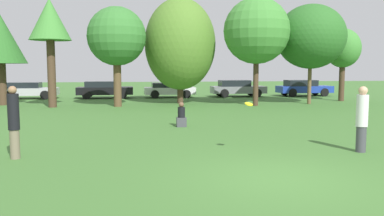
% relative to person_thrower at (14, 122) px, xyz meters
% --- Properties ---
extents(ground_plane, '(120.00, 120.00, 0.00)m').
position_rel_person_thrower_xyz_m(ground_plane, '(6.14, -2.68, -0.97)').
color(ground_plane, '#3D6B2D').
extents(person_thrower, '(0.29, 0.29, 1.88)m').
position_rel_person_thrower_xyz_m(person_thrower, '(0.00, 0.00, 0.00)').
color(person_thrower, '#726651').
rests_on(person_thrower, ground).
extents(person_catcher, '(0.32, 0.32, 1.84)m').
position_rel_person_thrower_xyz_m(person_catcher, '(9.32, -0.41, -0.03)').
color(person_catcher, '#3F3F47').
rests_on(person_catcher, ground).
extents(frisbee, '(0.24, 0.23, 0.12)m').
position_rel_person_thrower_xyz_m(frisbee, '(6.14, -0.20, 0.40)').
color(frisbee, yellow).
extents(bystander_sitting, '(0.39, 0.32, 0.99)m').
position_rel_person_thrower_xyz_m(bystander_sitting, '(4.86, 5.03, -0.56)').
color(bystander_sitting, '#3F3F47').
rests_on(bystander_sitting, ground).
extents(tree_0, '(3.16, 3.16, 5.79)m').
position_rel_person_thrower_xyz_m(tree_0, '(-5.37, 15.79, 3.18)').
color(tree_0, '#473323').
rests_on(tree_0, ground).
extents(tree_1, '(2.43, 2.43, 6.41)m').
position_rel_person_thrower_xyz_m(tree_1, '(-1.95, 13.90, 4.03)').
color(tree_1, '#473323').
rests_on(tree_1, ground).
extents(tree_2, '(3.53, 3.53, 6.00)m').
position_rel_person_thrower_xyz_m(tree_2, '(1.90, 13.86, 3.23)').
color(tree_2, brown).
rests_on(tree_2, ground).
extents(tree_3, '(4.64, 4.64, 6.90)m').
position_rel_person_thrower_xyz_m(tree_3, '(5.90, 15.54, 2.92)').
color(tree_3, '#473323').
rests_on(tree_3, ground).
extents(tree_4, '(4.07, 4.07, 6.65)m').
position_rel_person_thrower_xyz_m(tree_4, '(10.40, 13.34, 3.63)').
color(tree_4, '#473323').
rests_on(tree_4, ground).
extents(tree_5, '(4.43, 4.43, 6.42)m').
position_rel_person_thrower_xyz_m(tree_5, '(14.24, 14.06, 3.38)').
color(tree_5, brown).
rests_on(tree_5, ground).
extents(tree_6, '(2.46, 2.46, 5.10)m').
position_rel_person_thrower_xyz_m(tree_6, '(17.47, 15.93, 2.70)').
color(tree_6, '#473323').
rests_on(tree_6, ground).
extents(parked_car_silver, '(4.29, 2.02, 1.26)m').
position_rel_person_thrower_xyz_m(parked_car_silver, '(-5.19, 20.86, -0.30)').
color(parked_car_silver, '#B2B2B7').
rests_on(parked_car_silver, ground).
extents(parked_car_black, '(4.32, 2.02, 1.31)m').
position_rel_person_thrower_xyz_m(parked_car_black, '(0.49, 20.81, -0.27)').
color(parked_car_black, black).
rests_on(parked_car_black, ground).
extents(parked_car_white, '(4.05, 2.04, 1.17)m').
position_rel_person_thrower_xyz_m(parked_car_white, '(5.53, 20.90, -0.34)').
color(parked_car_white, silver).
rests_on(parked_car_white, ground).
extents(parked_car_grey, '(4.45, 1.93, 1.35)m').
position_rel_person_thrower_xyz_m(parked_car_grey, '(11.14, 20.99, -0.26)').
color(parked_car_grey, slate).
rests_on(parked_car_grey, ground).
extents(parked_car_blue, '(4.56, 1.95, 1.34)m').
position_rel_person_thrower_xyz_m(parked_car_blue, '(16.85, 21.09, -0.26)').
color(parked_car_blue, '#1E389E').
rests_on(parked_car_blue, ground).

